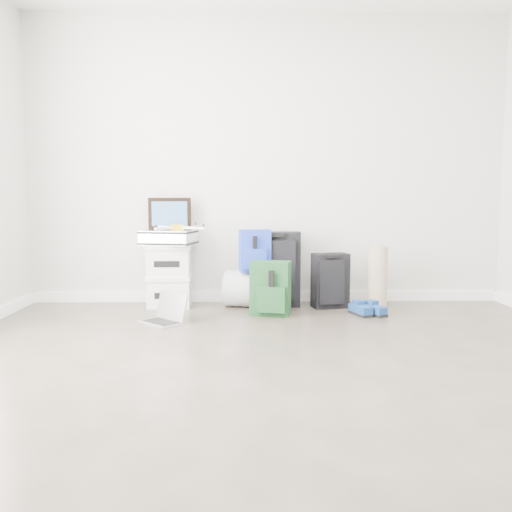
{
  "coord_description": "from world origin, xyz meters",
  "views": [
    {
      "loc": [
        -0.22,
        -2.68,
        0.99
      ],
      "look_at": [
        -0.12,
        1.9,
        0.5
      ],
      "focal_mm": 38.0,
      "sensor_mm": 36.0,
      "label": 1
    }
  ],
  "objects_px": {
    "large_suitcase": "(277,269)",
    "laptop": "(165,316)",
    "carry_on": "(330,281)",
    "briefcase": "(169,237)",
    "duffel_bag": "(255,289)",
    "boxes_stack": "(169,275)"
  },
  "relations": [
    {
      "from": "large_suitcase",
      "to": "laptop",
      "type": "xyz_separation_m",
      "value": [
        -0.94,
        -0.71,
        -0.28
      ]
    },
    {
      "from": "large_suitcase",
      "to": "laptop",
      "type": "bearing_deg",
      "value": -138.91
    },
    {
      "from": "carry_on",
      "to": "laptop",
      "type": "distance_m",
      "value": 1.54
    },
    {
      "from": "carry_on",
      "to": "laptop",
      "type": "xyz_separation_m",
      "value": [
        -1.42,
        -0.58,
        -0.19
      ]
    },
    {
      "from": "briefcase",
      "to": "carry_on",
      "type": "height_order",
      "value": "briefcase"
    },
    {
      "from": "duffel_bag",
      "to": "carry_on",
      "type": "bearing_deg",
      "value": 8.64
    },
    {
      "from": "duffel_bag",
      "to": "laptop",
      "type": "xyz_separation_m",
      "value": [
        -0.73,
        -0.62,
        -0.11
      ]
    },
    {
      "from": "boxes_stack",
      "to": "duffel_bag",
      "type": "relative_size",
      "value": 1.07
    },
    {
      "from": "boxes_stack",
      "to": "large_suitcase",
      "type": "height_order",
      "value": "large_suitcase"
    },
    {
      "from": "boxes_stack",
      "to": "carry_on",
      "type": "height_order",
      "value": "boxes_stack"
    },
    {
      "from": "briefcase",
      "to": "duffel_bag",
      "type": "distance_m",
      "value": 0.92
    },
    {
      "from": "boxes_stack",
      "to": "briefcase",
      "type": "distance_m",
      "value": 0.35
    },
    {
      "from": "briefcase",
      "to": "carry_on",
      "type": "distance_m",
      "value": 1.53
    },
    {
      "from": "large_suitcase",
      "to": "briefcase",
      "type": "bearing_deg",
      "value": -174.21
    },
    {
      "from": "boxes_stack",
      "to": "briefcase",
      "type": "bearing_deg",
      "value": -91.1
    },
    {
      "from": "large_suitcase",
      "to": "boxes_stack",
      "type": "bearing_deg",
      "value": -174.21
    },
    {
      "from": "briefcase",
      "to": "laptop",
      "type": "relative_size",
      "value": 1.11
    },
    {
      "from": "duffel_bag",
      "to": "laptop",
      "type": "height_order",
      "value": "duffel_bag"
    },
    {
      "from": "boxes_stack",
      "to": "carry_on",
      "type": "bearing_deg",
      "value": -4.9
    },
    {
      "from": "duffel_bag",
      "to": "laptop",
      "type": "bearing_deg",
      "value": -127.2
    },
    {
      "from": "boxes_stack",
      "to": "duffel_bag",
      "type": "height_order",
      "value": "boxes_stack"
    },
    {
      "from": "boxes_stack",
      "to": "briefcase",
      "type": "xyz_separation_m",
      "value": [
        0.0,
        -0.0,
        0.35
      ]
    }
  ]
}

